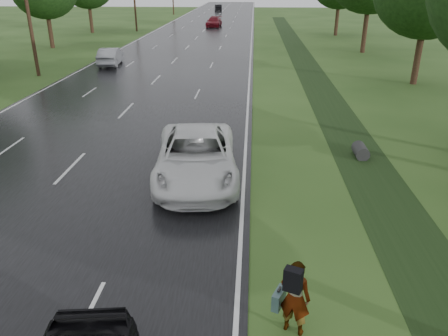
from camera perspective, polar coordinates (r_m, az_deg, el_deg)
The scene contains 11 objects.
road at distance 53.00m, azimuth -4.02°, elevation 16.18°, with size 14.00×180.00×0.04m, color black.
edge_stripe_east at distance 52.54m, azimuth 3.60°, elevation 16.16°, with size 0.12×180.00×0.01m, color silver.
edge_stripe_west at distance 54.30m, azimuth -11.38°, elevation 16.00°, with size 0.12×180.00×0.01m, color silver.
center_line at distance 53.00m, azimuth -4.02°, elevation 16.21°, with size 0.12×180.00×0.01m, color silver.
drainage_ditch at distance 27.07m, azimuth 13.40°, elevation 8.47°, with size 2.20×120.00×0.56m.
utility_pole_mid at distance 35.98m, azimuth -24.40°, elevation 19.09°, with size 1.60×0.26×10.00m.
pedestrian at distance 9.30m, azimuth 9.13°, elevation -16.21°, with size 0.85×0.88×1.74m.
white_pickup at distance 15.78m, azimuth -3.65°, elevation 1.55°, with size 2.85×6.17×1.72m, color white.
silver_sedan at distance 38.93m, azimuth -14.60°, elevation 13.93°, with size 1.52×4.36×1.44m, color gray.
far_car_red at distance 69.02m, azimuth -1.32°, elevation 18.54°, with size 1.95×4.79×1.39m, color maroon.
far_car_dark at distance 102.75m, azimuth -0.78°, elevation 20.20°, with size 1.45×4.16×1.37m, color black.
Camera 1 is at (6.96, -7.10, 6.81)m, focal length 35.00 mm.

